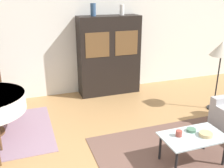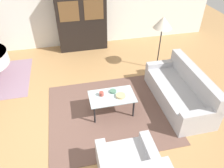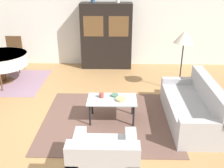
{
  "view_description": "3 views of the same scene",
  "coord_description": "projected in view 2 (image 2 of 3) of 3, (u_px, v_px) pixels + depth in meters",
  "views": [
    {
      "loc": [
        -1.12,
        -2.36,
        2.4
      ],
      "look_at": [
        0.2,
        1.4,
        0.95
      ],
      "focal_mm": 42.0,
      "sensor_mm": 36.0,
      "label": 1
    },
    {
      "loc": [
        0.31,
        -2.93,
        3.28
      ],
      "look_at": [
        1.04,
        0.3,
        0.75
      ],
      "focal_mm": 35.0,
      "sensor_mm": 36.0,
      "label": 2
    },
    {
      "loc": [
        1.14,
        -4.04,
        2.63
      ],
      "look_at": [
        1.04,
        0.3,
        0.75
      ],
      "focal_mm": 42.0,
      "sensor_mm": 36.0,
      "label": 3
    }
  ],
  "objects": [
    {
      "name": "couch",
      "position": [
        181.0,
        92.0,
        4.72
      ],
      "size": [
        0.83,
        1.9,
        0.79
      ],
      "rotation": [
        0.0,
        0.0,
        1.57
      ],
      "color": "#B2B2B7",
      "rests_on": "ground_plane"
    },
    {
      "name": "display_cabinet",
      "position": [
        81.0,
        19.0,
        6.38
      ],
      "size": [
        1.43,
        0.48,
        1.84
      ],
      "color": "black",
      "rests_on": "ground_plane"
    },
    {
      "name": "bowl_small",
      "position": [
        113.0,
        91.0,
        4.44
      ],
      "size": [
        0.13,
        0.13,
        0.04
      ],
      "color": "#4C7A60",
      "rests_on": "coffee_table"
    },
    {
      "name": "wall_back",
      "position": [
        51.0,
        3.0,
        6.2
      ],
      "size": [
        10.0,
        0.06,
        2.7
      ],
      "color": "white",
      "rests_on": "ground_plane"
    },
    {
      "name": "floor_lamp",
      "position": [
        163.0,
        24.0,
        5.23
      ],
      "size": [
        0.46,
        0.46,
        1.44
      ],
      "color": "black",
      "rests_on": "ground_plane"
    },
    {
      "name": "cup",
      "position": [
        101.0,
        94.0,
        4.34
      ],
      "size": [
        0.09,
        0.09,
        0.08
      ],
      "color": "#9E4238",
      "rests_on": "coffee_table"
    },
    {
      "name": "ground_plane",
      "position": [
        63.0,
        131.0,
        4.21
      ],
      "size": [
        14.0,
        14.0,
        0.0
      ],
      "primitive_type": "plane",
      "color": "tan"
    },
    {
      "name": "area_rug",
      "position": [
        110.0,
        112.0,
        4.61
      ],
      "size": [
        2.51,
        2.27,
        0.01
      ],
      "color": "brown",
      "rests_on": "ground_plane"
    },
    {
      "name": "bowl",
      "position": [
        121.0,
        96.0,
        4.32
      ],
      "size": [
        0.19,
        0.19,
        0.05
      ],
      "color": "tan",
      "rests_on": "coffee_table"
    },
    {
      "name": "coffee_table",
      "position": [
        112.0,
        98.0,
        4.38
      ],
      "size": [
        0.91,
        0.54,
        0.44
      ],
      "color": "black",
      "rests_on": "area_rug"
    }
  ]
}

